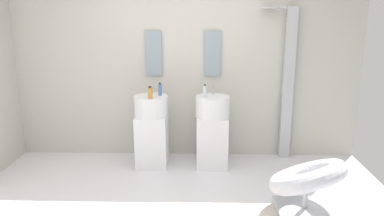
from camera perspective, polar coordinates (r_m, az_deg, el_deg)
ground_plane at (r=3.95m, az=-2.49°, el=-15.78°), size 4.80×3.60×0.04m
rear_partition at (r=5.11m, az=-1.35°, el=6.90°), size 4.80×0.10×2.60m
pedestal_sink_left at (r=4.88m, az=-6.21°, el=-3.33°), size 0.44×0.44×1.04m
pedestal_sink_right at (r=4.84m, az=3.13°, el=-3.42°), size 0.44×0.44×1.04m
vanity_mirror_left at (r=5.06m, az=-5.93°, el=8.35°), size 0.22×0.03×0.60m
vanity_mirror_right at (r=5.02m, az=3.17°, el=8.35°), size 0.22×0.03×0.60m
shower_column at (r=5.14m, az=14.39°, el=4.02°), size 0.49×0.24×2.05m
lounge_chair at (r=3.92m, az=17.23°, el=-10.66°), size 1.11×1.11×0.65m
soap_bottle_blue at (r=4.77m, az=-4.93°, el=2.85°), size 0.04×0.04×0.17m
soap_bottle_clear at (r=4.62m, az=1.96°, el=2.57°), size 0.04×0.04×0.17m
soap_bottle_amber at (r=4.59m, az=-6.46°, el=2.32°), size 0.06×0.06×0.16m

